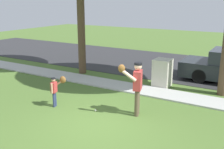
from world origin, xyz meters
The scene contains 7 objects.
ground_plane centered at (0.00, 3.50, 0.00)m, with size 48.00×48.00×0.00m, color #4C6B2D.
sidewalk_strip centered at (0.00, 3.60, 0.03)m, with size 36.00×1.20×0.06m, color #B2B2AD.
road_surface centered at (0.00, 8.60, 0.01)m, with size 36.00×6.80×0.02m, color #2D2D30.
person_adult centered at (0.65, 1.22, 1.11)m, with size 0.68×0.79×1.78m.
person_child centered at (-2.10, 0.47, 0.72)m, with size 0.46×0.51×1.10m.
baseball centered at (-0.66, 0.79, 0.04)m, with size 0.07×0.07×0.07m, color white.
utility_cabinet centered at (0.31, 4.58, 0.61)m, with size 0.70×0.76×1.22m, color beige.
Camera 1 is at (4.09, -6.15, 3.66)m, focal length 42.57 mm.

